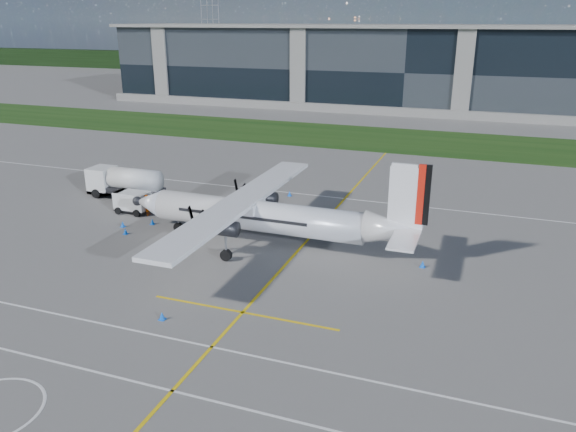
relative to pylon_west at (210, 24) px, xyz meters
name	(u,v)px	position (x,y,z in m)	size (l,w,h in m)	color
ground	(365,150)	(80.00, -110.00, -15.00)	(400.00, 400.00, 0.00)	#5C5A58
grass_strip	(377,138)	(80.00, -102.00, -14.98)	(400.00, 18.00, 0.04)	#15370F
terminal_building	(413,69)	(80.00, -70.00, -7.50)	(120.00, 20.00, 15.00)	black
tree_line	(442,68)	(80.00, -10.00, -12.00)	(400.00, 6.00, 6.00)	black
pylon_west	(210,24)	(0.00, 0.00, 0.00)	(9.00, 4.60, 30.00)	gray
yellow_taxiway_centerline	(321,225)	(83.00, -140.00, -14.99)	(0.20, 70.00, 0.01)	yellow
white_lane_line	(119,378)	(80.00, -164.00, -14.99)	(90.00, 0.15, 0.01)	white
turboprop_aircraft	(268,200)	(80.46, -145.63, -11.29)	(23.83, 24.71, 7.41)	white
fuel_tanker_truck	(121,182)	(62.19, -139.04, -13.49)	(8.03, 2.61, 3.01)	silver
baggage_tug	(133,202)	(66.02, -142.64, -14.03)	(3.22, 1.93, 1.93)	silver
ground_crew_person	(148,203)	(67.69, -142.74, -13.92)	(0.88, 0.63, 2.16)	#F25907
safety_cone_fwd	(123,224)	(67.40, -146.14, -14.75)	(0.36, 0.36, 0.50)	blue
safety_cone_nose_stbd	(152,222)	(69.40, -144.73, -14.75)	(0.36, 0.36, 0.50)	blue
safety_cone_stbdwing	(290,194)	(77.63, -133.05, -14.75)	(0.36, 0.36, 0.50)	blue
safety_cone_portwing	(162,316)	(78.93, -158.39, -14.75)	(0.36, 0.36, 0.50)	blue
safety_cone_tail	(423,264)	(92.24, -145.69, -14.75)	(0.36, 0.36, 0.50)	blue
safety_cone_nose_port	(125,231)	(68.63, -147.47, -14.75)	(0.36, 0.36, 0.50)	blue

